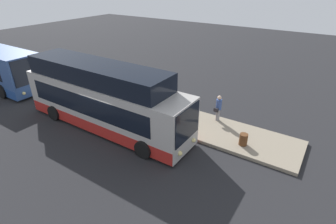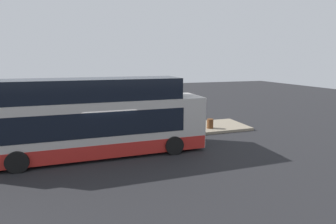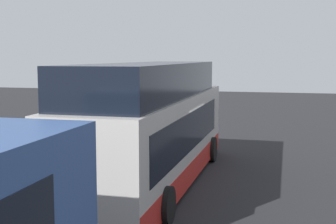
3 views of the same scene
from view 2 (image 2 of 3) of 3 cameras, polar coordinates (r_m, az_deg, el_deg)
name	(u,v)px [view 2 (image 2 of 3)]	position (r m, az deg, el deg)	size (l,w,h in m)	color
ground	(110,154)	(14.16, -12.51, -8.87)	(80.00, 80.00, 0.00)	#232326
platform	(105,136)	(17.16, -13.62, -5.05)	(20.00, 3.17, 0.18)	gray
bus_lead	(94,122)	(13.77, -15.80, -2.09)	(11.23, 2.80, 3.92)	#B2ADA8
passenger_boarding	(171,113)	(18.90, 0.67, -0.15)	(0.39, 0.55, 1.66)	gray
passenger_waiting	(115,122)	(15.96, -11.55, -2.06)	(0.52, 0.52, 1.85)	silver
passenger_with_bags	(135,119)	(16.80, -7.29, -1.48)	(0.58, 0.54, 1.73)	silver
suitcase	(141,129)	(16.65, -6.00, -3.77)	(0.40, 0.25, 0.90)	#334C7F
sign_post	(77,112)	(16.07, -19.16, -0.02)	(0.10, 0.75, 2.63)	#4C4C51
trash_bin	(210,124)	(18.31, 9.15, -2.51)	(0.44, 0.44, 0.65)	#593319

